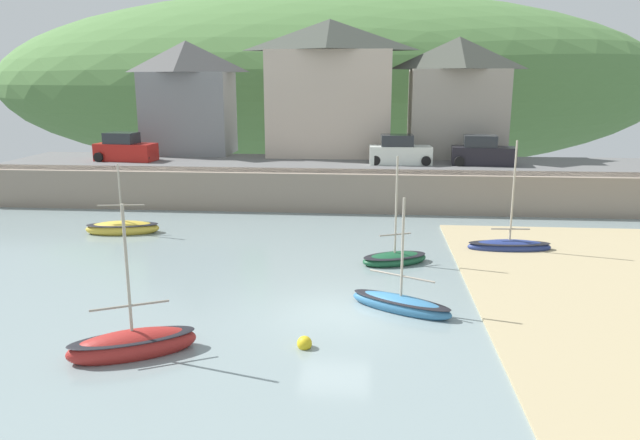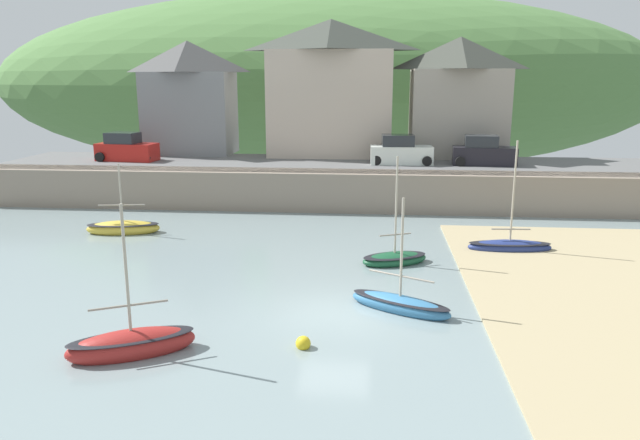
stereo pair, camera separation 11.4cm
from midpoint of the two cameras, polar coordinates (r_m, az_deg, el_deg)
The scene contains 14 objects.
quay_seawall at distance 37.59m, azimuth 3.27°, elevation 3.18°, with size 48.00×9.40×2.40m.
hillside_backdrop at distance 74.94m, azimuth 0.40°, elevation 12.86°, with size 80.00×44.00×20.98m.
waterfront_building_left at distance 46.80m, azimuth -12.29°, elevation 11.42°, with size 6.72×4.47×8.31m.
waterfront_building_centre at distance 44.80m, azimuth 1.12°, elevation 12.53°, with size 9.16×5.53×9.73m.
waterfront_building_right at distance 45.10m, azimuth 13.12°, elevation 11.41°, with size 7.00×5.22×8.47m.
dinghy_open_wooden at distance 18.87m, azimuth -17.35°, elevation -11.25°, with size 3.87×2.74×4.79m.
sailboat_blue_trim at distance 33.29m, azimuth -18.17°, elevation -0.71°, with size 3.98×1.94×3.89m.
sailboat_nearest_shore at distance 21.43m, azimuth 7.79°, elevation -7.94°, with size 3.83×2.68×4.21m.
sailboat_tall_mast at distance 26.67m, azimuth 7.25°, elevation -3.65°, with size 3.29×2.42×4.90m.
rowboat_small_beached at distance 29.70m, azimuth 17.74°, elevation -2.38°, with size 3.99×1.32×5.39m.
parked_car_near_slipway at distance 43.94m, azimuth -17.93°, elevation 6.46°, with size 4.27×2.17×1.95m.
parked_car_by_wall at distance 40.50m, azimuth 7.77°, elevation 6.45°, with size 4.16×1.84×1.95m.
parked_car_end_of_row at distance 41.11m, azimuth 15.42°, elevation 6.20°, with size 4.24×2.06×1.95m.
mooring_buoy at distance 18.52m, azimuth -1.44°, elevation -11.68°, with size 0.46×0.46×0.46m.
Camera 2 is at (1.25, -19.48, 7.97)m, focal length 33.54 mm.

